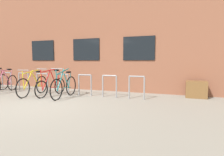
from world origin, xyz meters
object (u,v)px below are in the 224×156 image
at_px(bicycle_teal, 64,86).
at_px(bicycle_yellow, 33,85).
at_px(bicycle_pink, 4,83).
at_px(planter_box, 196,89).
at_px(bicycle_red, 51,86).

xyz_separation_m(bicycle_teal, bicycle_yellow, (-1.39, -0.04, -0.01)).
relative_size(bicycle_pink, bicycle_yellow, 0.97).
relative_size(bicycle_teal, planter_box, 2.49).
bearing_deg(bicycle_pink, bicycle_red, 0.59).
bearing_deg(bicycle_pink, bicycle_yellow, -5.07).
distance_m(bicycle_red, planter_box, 5.35).
xyz_separation_m(bicycle_pink, bicycle_teal, (3.06, -0.11, 0.01)).
height_order(bicycle_yellow, planter_box, bicycle_yellow).
xyz_separation_m(bicycle_pink, bicycle_red, (2.38, 0.02, -0.01)).
distance_m(bicycle_pink, planter_box, 7.68).
xyz_separation_m(bicycle_yellow, planter_box, (5.87, 1.57, -0.09)).
height_order(bicycle_red, bicycle_yellow, bicycle_red).
bearing_deg(bicycle_red, bicycle_pink, -179.41).
bearing_deg(planter_box, bicycle_pink, -169.31).
bearing_deg(planter_box, bicycle_red, -164.84).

